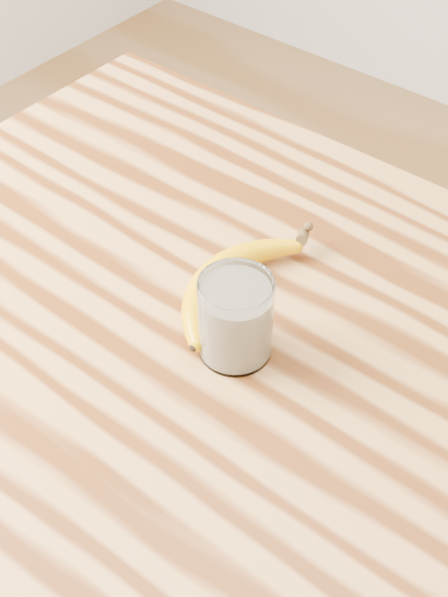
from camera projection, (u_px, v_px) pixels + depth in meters
The scene contains 3 objects.
table at pixel (261, 415), 1.05m from camera, with size 1.20×0.80×0.90m.
smoothie_glass at pixel (236, 319), 0.92m from camera, with size 0.08×0.08×0.11m.
banana at pixel (214, 274), 1.02m from camera, with size 0.11×0.31×0.04m, color #D79600, non-canonical shape.
Camera 1 is at (0.37, -0.53, 1.62)m, focal length 50.00 mm.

